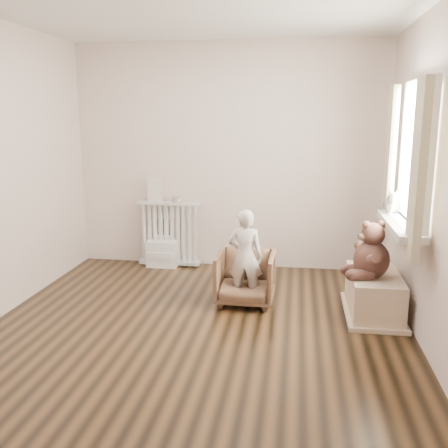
# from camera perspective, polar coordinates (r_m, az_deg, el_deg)

# --- Properties ---
(floor) EXTENTS (3.60, 3.60, 0.01)m
(floor) POSITION_cam_1_polar(r_m,az_deg,el_deg) (4.42, -2.84, -11.39)
(floor) COLOR black
(floor) RESTS_ON ground
(ceiling) EXTENTS (3.60, 3.60, 0.01)m
(ceiling) POSITION_cam_1_polar(r_m,az_deg,el_deg) (4.13, -3.26, 23.84)
(ceiling) COLOR white
(ceiling) RESTS_ON ground
(back_wall) EXTENTS (3.60, 0.02, 2.60)m
(back_wall) POSITION_cam_1_polar(r_m,az_deg,el_deg) (5.84, 0.50, 7.65)
(back_wall) COLOR silver
(back_wall) RESTS_ON ground
(front_wall) EXTENTS (3.60, 0.02, 2.60)m
(front_wall) POSITION_cam_1_polar(r_m,az_deg,el_deg) (2.36, -11.74, 0.50)
(front_wall) COLOR silver
(front_wall) RESTS_ON ground
(right_wall) EXTENTS (0.02, 3.60, 2.60)m
(right_wall) POSITION_cam_1_polar(r_m,az_deg,el_deg) (4.11, 22.46, 4.78)
(right_wall) COLOR silver
(right_wall) RESTS_ON ground
(window) EXTENTS (0.03, 0.90, 1.10)m
(window) POSITION_cam_1_polar(r_m,az_deg,el_deg) (4.38, 21.19, 7.26)
(window) COLOR white
(window) RESTS_ON right_wall
(window_sill) EXTENTS (0.22, 1.10, 0.06)m
(window_sill) POSITION_cam_1_polar(r_m,az_deg,el_deg) (4.44, 19.48, -0.14)
(window_sill) COLOR silver
(window_sill) RESTS_ON right_wall
(curtain_left) EXTENTS (0.06, 0.26, 1.30)m
(curtain_left) POSITION_cam_1_polar(r_m,az_deg,el_deg) (3.81, 21.32, 5.70)
(curtain_left) COLOR beige
(curtain_left) RESTS_ON right_wall
(curtain_right) EXTENTS (0.06, 0.26, 1.30)m
(curtain_right) POSITION_cam_1_polar(r_m,az_deg,el_deg) (4.92, 18.45, 7.21)
(curtain_right) COLOR beige
(curtain_right) RESTS_ON right_wall
(radiator) EXTENTS (0.74, 0.14, 0.77)m
(radiator) POSITION_cam_1_polar(r_m,az_deg,el_deg) (6.00, -6.26, -1.11)
(radiator) COLOR silver
(radiator) RESTS_ON floor
(paper_doll) EXTENTS (0.17, 0.02, 0.29)m
(paper_doll) POSITION_cam_1_polar(r_m,az_deg,el_deg) (5.95, -7.93, 3.92)
(paper_doll) COLOR beige
(paper_doll) RESTS_ON radiator
(tin_a) EXTENTS (0.11, 0.11, 0.06)m
(tin_a) POSITION_cam_1_polar(r_m,az_deg,el_deg) (5.89, -5.42, 2.80)
(tin_a) COLOR #A59E8C
(tin_a) RESTS_ON radiator
(toy_vanity) EXTENTS (0.36, 0.26, 0.57)m
(toy_vanity) POSITION_cam_1_polar(r_m,az_deg,el_deg) (6.02, -6.97, -2.21)
(toy_vanity) COLOR silver
(toy_vanity) RESTS_ON floor
(armchair) EXTENTS (0.55, 0.56, 0.50)m
(armchair) POSITION_cam_1_polar(r_m,az_deg,el_deg) (4.81, 2.47, -6.16)
(armchair) COLOR brown
(armchair) RESTS_ON floor
(child) EXTENTS (0.34, 0.22, 0.91)m
(child) POSITION_cam_1_polar(r_m,az_deg,el_deg) (4.69, 2.43, -3.76)
(child) COLOR silver
(child) RESTS_ON armchair
(toy_bench) EXTENTS (0.43, 0.82, 0.38)m
(toy_bench) POSITION_cam_1_polar(r_m,az_deg,el_deg) (4.75, 16.75, -7.57)
(toy_bench) COLOR beige
(toy_bench) RESTS_ON floor
(teddy_bear) EXTENTS (0.46, 0.39, 0.50)m
(teddy_bear) POSITION_cam_1_polar(r_m,az_deg,el_deg) (4.51, 16.59, -2.38)
(teddy_bear) COLOR #321B16
(teddy_bear) RESTS_ON toy_bench
(plush_cat) EXTENTS (0.18, 0.26, 0.21)m
(plush_cat) POSITION_cam_1_polar(r_m,az_deg,el_deg) (4.80, 18.60, 2.40)
(plush_cat) COLOR slate
(plush_cat) RESTS_ON window_sill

